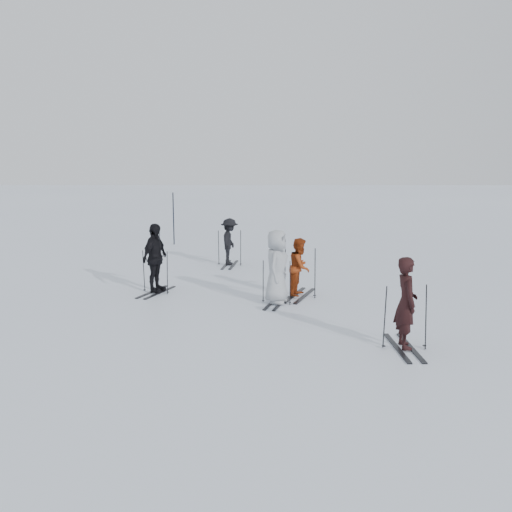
{
  "coord_description": "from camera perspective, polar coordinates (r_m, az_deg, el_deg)",
  "views": [
    {
      "loc": [
        0.05,
        -14.24,
        3.67
      ],
      "look_at": [
        0.0,
        1.0,
        1.0
      ],
      "focal_mm": 40.0,
      "sensor_mm": 36.0,
      "label": 1
    }
  ],
  "objects": [
    {
      "name": "piste_marker",
      "position": [
        24.22,
        -8.25,
        3.72
      ],
      "size": [
        0.05,
        0.05,
        2.19
      ],
      "primitive_type": "cylinder",
      "rotation": [
        0.0,
        0.0,
        -0.01
      ],
      "color": "black",
      "rests_on": "ground"
    },
    {
      "name": "skier_near_dark",
      "position": [
        11.3,
        14.77,
        -4.67
      ],
      "size": [
        0.44,
        0.66,
        1.77
      ],
      "primitive_type": "imported",
      "rotation": [
        0.0,
        0.0,
        1.6
      ],
      "color": "black",
      "rests_on": "ground"
    },
    {
      "name": "skis_red",
      "position": [
        15.11,
        4.41,
        -1.53
      ],
      "size": [
        2.07,
        1.56,
        1.35
      ],
      "primitive_type": null,
      "rotation": [
        0.0,
        0.0,
        1.21
      ],
      "color": "black",
      "rests_on": "ground"
    },
    {
      "name": "skier_grey",
      "position": [
        14.28,
        2.07,
        -1.16
      ],
      "size": [
        0.82,
        1.03,
        1.85
      ],
      "primitive_type": "imported",
      "rotation": [
        0.0,
        0.0,
        1.29
      ],
      "color": "#9DA0A5",
      "rests_on": "ground"
    },
    {
      "name": "skier_uphill_far",
      "position": [
        19.38,
        -2.66,
        1.37
      ],
      "size": [
        0.7,
        1.08,
        1.58
      ],
      "primitive_type": "imported",
      "rotation": [
        0.0,
        0.0,
        1.46
      ],
      "color": "black",
      "rests_on": "ground"
    },
    {
      "name": "skis_uphill_far",
      "position": [
        19.4,
        -2.65,
        0.88
      ],
      "size": [
        1.79,
        1.09,
        1.24
      ],
      "primitive_type": null,
      "rotation": [
        0.0,
        0.0,
        1.46
      ],
      "color": "black",
      "rests_on": "ground"
    },
    {
      "name": "skier_red",
      "position": [
        15.1,
        4.41,
        -1.19
      ],
      "size": [
        0.8,
        0.9,
        1.53
      ],
      "primitive_type": "imported",
      "rotation": [
        0.0,
        0.0,
        1.21
      ],
      "color": "maroon",
      "rests_on": "ground"
    },
    {
      "name": "skis_uphill_left",
      "position": [
        15.7,
        -10.03,
        -1.5
      ],
      "size": [
        1.84,
        1.39,
        1.2
      ],
      "primitive_type": null,
      "rotation": [
        0.0,
        0.0,
        1.21
      ],
      "color": "black",
      "rests_on": "ground"
    },
    {
      "name": "ground",
      "position": [
        14.71,
        -0.01,
        -4.51
      ],
      "size": [
        120.0,
        120.0,
        0.0
      ],
      "primitive_type": "plane",
      "color": "silver",
      "rests_on": "ground"
    },
    {
      "name": "skier_uphill_left",
      "position": [
        15.64,
        -10.06,
        -0.29
      ],
      "size": [
        0.81,
        1.19,
        1.87
      ],
      "primitive_type": "imported",
      "rotation": [
        0.0,
        0.0,
        1.21
      ],
      "color": "black",
      "rests_on": "ground"
    },
    {
      "name": "skis_near_dark",
      "position": [
        11.36,
        14.72,
        -5.83
      ],
      "size": [
        1.8,
        0.99,
        1.3
      ],
      "primitive_type": null,
      "rotation": [
        0.0,
        0.0,
        1.6
      ],
      "color": "black",
      "rests_on": "ground"
    },
    {
      "name": "skis_grey",
      "position": [
        14.35,
        2.06,
        -2.55
      ],
      "size": [
        1.73,
        1.22,
        1.14
      ],
      "primitive_type": null,
      "rotation": [
        0.0,
        0.0,
        1.29
      ],
      "color": "black",
      "rests_on": "ground"
    }
  ]
}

